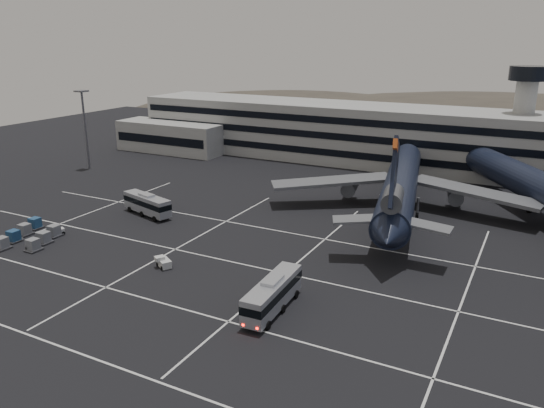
% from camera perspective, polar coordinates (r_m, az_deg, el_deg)
% --- Properties ---
extents(ground, '(260.00, 260.00, 0.00)m').
position_cam_1_polar(ground, '(73.10, -8.55, -6.74)').
color(ground, black).
rests_on(ground, ground).
extents(lane_markings, '(90.00, 55.62, 0.01)m').
position_cam_1_polar(lane_markings, '(73.11, -7.61, -6.69)').
color(lane_markings, silver).
rests_on(lane_markings, ground).
extents(terminal, '(125.00, 26.00, 24.00)m').
position_cam_1_polar(terminal, '(133.73, 8.47, 7.47)').
color(terminal, gray).
rests_on(terminal, ground).
extents(hills, '(352.00, 180.00, 44.00)m').
position_cam_1_polar(hills, '(228.36, 21.65, 5.70)').
color(hills, '#38332B').
rests_on(hills, ground).
extents(lightpole_left, '(2.40, 2.40, 18.28)m').
position_cam_1_polar(lightpole_left, '(131.05, -19.54, 8.63)').
color(lightpole_left, slate).
rests_on(lightpole_left, ground).
extents(trijet_main, '(46.56, 57.39, 18.08)m').
position_cam_1_polar(trijet_main, '(94.52, 13.65, 1.96)').
color(trijet_main, black).
rests_on(trijet_main, ground).
extents(trijet_far, '(37.04, 51.34, 18.08)m').
position_cam_1_polar(trijet_far, '(102.40, 26.55, 1.87)').
color(trijet_far, black).
rests_on(trijet_far, ground).
extents(bus_near, '(3.32, 11.45, 4.00)m').
position_cam_1_polar(bus_near, '(60.60, 0.06, -9.57)').
color(bus_near, '#9C9FA5').
rests_on(bus_near, ground).
extents(bus_far, '(11.23, 5.43, 3.87)m').
position_cam_1_polar(bus_far, '(94.79, -13.28, 0.05)').
color(bus_far, '#9C9FA5').
rests_on(bus_far, ground).
extents(tug_a, '(2.03, 2.43, 1.35)m').
position_cam_1_polar(tug_a, '(90.10, -22.17, -2.74)').
color(tug_a, beige).
rests_on(tug_a, ground).
extents(tug_b, '(2.84, 2.53, 1.57)m').
position_cam_1_polar(tug_b, '(73.44, -11.51, -6.19)').
color(tug_b, beige).
rests_on(tug_b, ground).
extents(uld_cluster, '(10.15, 10.97, 1.82)m').
position_cam_1_polar(uld_cluster, '(89.23, -24.61, -3.05)').
color(uld_cluster, '#2D2D30').
rests_on(uld_cluster, ground).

